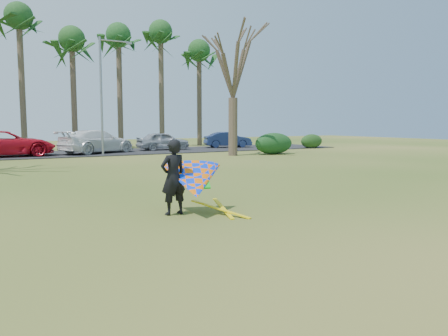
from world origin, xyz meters
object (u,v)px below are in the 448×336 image
car_3 (97,142)px  bare_tree_right (233,60)px  car_5 (228,140)px  car_2 (6,144)px  car_4 (163,141)px  streetlight (103,90)px  kite_flyer (191,181)px

car_3 → bare_tree_right: bearing=-154.2°
car_5 → bare_tree_right: bearing=167.1°
bare_tree_right → car_2: 16.09m
car_3 → car_4: bearing=-103.7°
bare_tree_right → car_4: bare_tree_right is taller
car_2 → car_5: (18.04, 1.86, -0.16)m
car_3 → streetlight: bearing=153.8°
bare_tree_right → car_3: size_ratio=1.58×
bare_tree_right → kite_flyer: size_ratio=3.86×
car_3 → kite_flyer: size_ratio=2.43×
car_2 → car_4: size_ratio=1.42×
streetlight → kite_flyer: (-3.24, -20.21, -3.60)m
streetlight → kite_flyer: size_ratio=3.35×
streetlight → car_2: 7.23m
bare_tree_right → streetlight: (-7.84, 4.00, -2.10)m
bare_tree_right → car_4: size_ratio=2.15×
bare_tree_right → car_2: (-13.81, 6.01, -5.66)m
streetlight → car_5: (12.07, 3.87, -3.71)m
car_3 → car_4: 5.75m
car_4 → car_5: 6.39m
streetlight → bare_tree_right: bearing=-27.0°
bare_tree_right → car_5: bearing=61.7°
car_5 → kite_flyer: 28.53m
car_2 → car_5: bearing=-87.4°
bare_tree_right → kite_flyer: (-11.08, -16.21, -5.70)m
car_2 → kite_flyer: (2.73, -22.22, -0.05)m
car_2 → bare_tree_right: bearing=-116.8°
car_3 → car_5: (12.02, 1.49, -0.15)m
kite_flyer → car_4: bearing=69.4°
car_4 → kite_flyer: bearing=160.6°
bare_tree_right → car_2: bearing=156.5°
car_5 → car_3: bearing=112.5°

